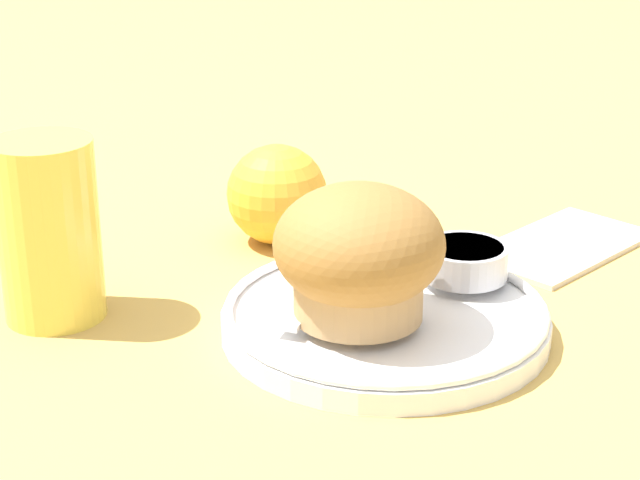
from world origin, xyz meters
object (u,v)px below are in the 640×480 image
Objects in this scene: juice_glass at (49,231)px; butter_knife at (326,277)px; muffin at (356,254)px; orange_fruit at (277,194)px.

butter_knife is at bearing -41.45° from juice_glass.
muffin is 0.20m from juice_glass.
orange_fruit is (0.06, 0.11, 0.02)m from butter_knife.
muffin reaches higher than orange_fruit.
juice_glass reaches higher than muffin.
juice_glass is (-0.13, 0.12, 0.04)m from butter_knife.
orange_fruit is at bearing 62.64° from muffin.
muffin is 0.07m from butter_knife.
orange_fruit is 0.19m from juice_glass.
juice_glass is at bearing 178.06° from orange_fruit.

